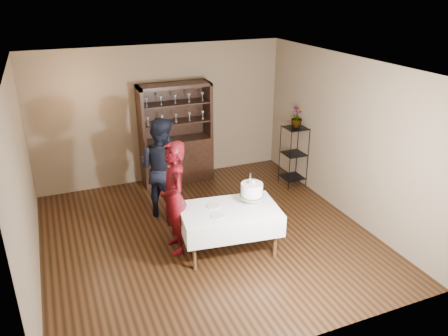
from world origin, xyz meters
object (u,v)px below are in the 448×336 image
at_px(woman, 174,198).
at_px(cake, 252,191).
at_px(china_hutch, 177,150).
at_px(man, 162,167).
at_px(plant_etagere, 294,154).
at_px(cake_table, 230,219).
at_px(potted_plant, 297,117).

relative_size(woman, cake, 3.44).
distance_m(china_hutch, man, 1.42).
xyz_separation_m(china_hutch, plant_etagere, (2.08, -1.05, -0.01)).
height_order(man, cake, man).
xyz_separation_m(china_hutch, man, (-0.62, -1.26, 0.21)).
distance_m(china_hutch, cake_table, 2.76).
xyz_separation_m(cake, potted_plant, (1.76, 1.70, 0.46)).
xyz_separation_m(plant_etagere, woman, (-2.83, -1.37, 0.21)).
height_order(china_hutch, woman, china_hutch).
xyz_separation_m(plant_etagere, cake_table, (-2.10, -1.71, -0.11)).
xyz_separation_m(woman, potted_plant, (2.87, 1.40, 0.51)).
xyz_separation_m(man, cake, (0.98, -1.46, 0.04)).
relative_size(cake, potted_plant, 1.33).
height_order(woman, cake, woman).
xyz_separation_m(china_hutch, potted_plant, (2.11, -1.02, 0.71)).
relative_size(cake_table, potted_plant, 4.05).
relative_size(plant_etagere, man, 0.69).
xyz_separation_m(woman, man, (0.13, 1.16, 0.01)).
bearing_deg(cake, woman, 164.96).
relative_size(china_hutch, plant_etagere, 1.67).
bearing_deg(potted_plant, woman, -153.97).
xyz_separation_m(cake_table, woman, (-0.73, 0.34, 0.32)).
distance_m(china_hutch, woman, 2.54).
distance_m(man, potted_plant, 2.80).
relative_size(china_hutch, man, 1.14).
bearing_deg(china_hutch, plant_etagere, -26.83).
distance_m(cake_table, woman, 0.87).
bearing_deg(man, china_hutch, -69.24).
relative_size(plant_etagere, potted_plant, 3.17).
height_order(woman, potted_plant, woman).
height_order(plant_etagere, woman, woman).
xyz_separation_m(plant_etagere, cake, (-1.73, -1.66, 0.26)).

